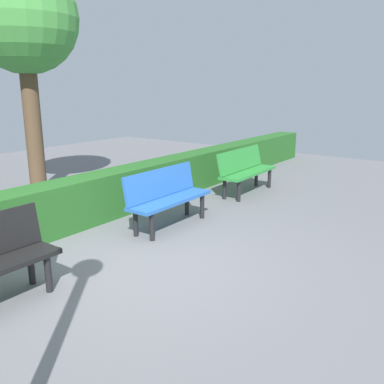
# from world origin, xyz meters

# --- Properties ---
(ground_plane) EXTENTS (18.24, 18.24, 0.00)m
(ground_plane) POSITION_xyz_m (0.00, 0.00, 0.00)
(ground_plane) COLOR slate
(bench_green) EXTENTS (1.61, 0.49, 0.86)m
(bench_green) POSITION_xyz_m (-3.81, -0.65, 0.48)
(bench_green) COLOR #2D8C38
(bench_green) RESTS_ON ground_plane
(bench_blue) EXTENTS (1.52, 0.46, 0.86)m
(bench_blue) POSITION_xyz_m (-1.36, -0.62, 0.48)
(bench_blue) COLOR blue
(bench_blue) RESTS_ON ground_plane
(hedge_row) EXTENTS (14.24, 0.51, 0.72)m
(hedge_row) POSITION_xyz_m (-1.22, -1.71, 0.36)
(hedge_row) COLOR #266023
(hedge_row) RESTS_ON ground_plane
(tree_near) EXTENTS (1.95, 1.95, 4.19)m
(tree_near) POSITION_xyz_m (-1.36, -3.85, 3.15)
(tree_near) COLOR brown
(tree_near) RESTS_ON ground_plane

